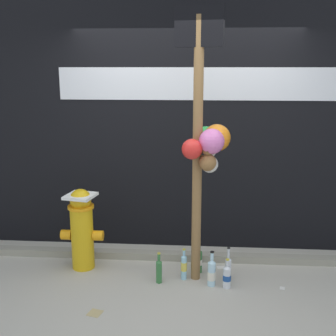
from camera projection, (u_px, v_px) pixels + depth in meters
ground_plane at (180, 298)px, 4.02m from camera, size 14.00×14.00×0.00m
building_wall at (187, 76)px, 4.83m from camera, size 10.00×0.21×3.99m
curb_strip at (184, 256)px, 4.81m from camera, size 8.00×0.12×0.08m
memorial_post at (205, 132)px, 4.05m from camera, size 0.54×0.46×2.63m
fire_hydrant at (82, 227)px, 4.53m from camera, size 0.45×0.33×0.87m
bottle_0 at (199, 260)px, 4.50m from camera, size 0.07×0.07×0.35m
bottle_1 at (227, 276)px, 4.19m from camera, size 0.08×0.08×0.30m
bottle_2 at (184, 266)px, 4.35m from camera, size 0.06×0.06×0.33m
bottle_3 at (195, 255)px, 4.64m from camera, size 0.07×0.07×0.30m
bottle_4 at (212, 273)px, 4.22m from camera, size 0.08×0.08×0.36m
bottle_5 at (159, 270)px, 4.28m from camera, size 0.06×0.06×0.32m
bottle_6 at (228, 267)px, 4.34m from camera, size 0.06×0.06×0.35m
litter_0 at (222, 267)px, 4.63m from camera, size 0.12×0.08×0.01m
litter_1 at (282, 288)px, 4.19m from camera, size 0.06×0.07×0.01m
litter_2 at (95, 313)px, 3.77m from camera, size 0.14×0.15×0.01m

